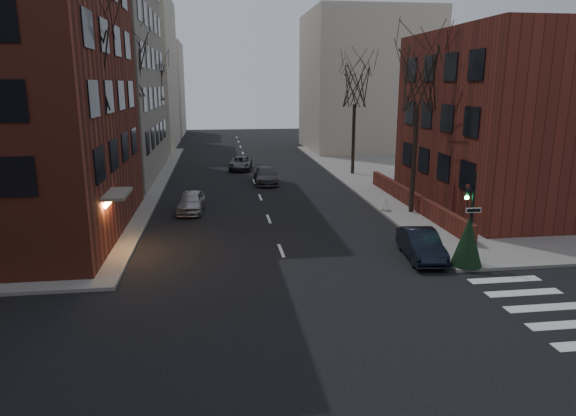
# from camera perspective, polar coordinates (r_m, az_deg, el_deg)

# --- Properties ---
(ground) EXTENTS (160.00, 160.00, 0.00)m
(ground) POSITION_cam_1_polar(r_m,az_deg,el_deg) (14.05, 5.68, -20.25)
(ground) COLOR black
(ground) RESTS_ON ground
(building_left_tan) EXTENTS (18.00, 18.00, 28.00)m
(building_left_tan) POSITION_cam_1_polar(r_m,az_deg,el_deg) (47.86, -26.59, 19.73)
(building_left_tan) COLOR gray
(building_left_tan) RESTS_ON ground
(building_right_brick) EXTENTS (12.00, 14.00, 11.00)m
(building_right_brick) POSITION_cam_1_polar(r_m,az_deg,el_deg) (36.04, 25.01, 8.71)
(building_right_brick) COLOR maroon
(building_right_brick) RESTS_ON ground
(low_wall_right) EXTENTS (0.35, 16.00, 1.00)m
(low_wall_right) POSITION_cam_1_polar(r_m,az_deg,el_deg) (33.44, 13.72, 0.89)
(low_wall_right) COLOR maroon
(low_wall_right) RESTS_ON sidewalk_far_right
(building_distant_la) EXTENTS (14.00, 16.00, 18.00)m
(building_distant_la) POSITION_cam_1_polar(r_m,az_deg,el_deg) (67.42, -18.76, 13.97)
(building_distant_la) COLOR #BDB2A0
(building_distant_la) RESTS_ON ground
(building_distant_ra) EXTENTS (14.00, 14.00, 16.00)m
(building_distant_ra) POSITION_cam_1_polar(r_m,az_deg,el_deg) (63.86, 8.67, 13.68)
(building_distant_ra) COLOR #BDB2A0
(building_distant_ra) RESTS_ON ground
(building_distant_lb) EXTENTS (10.00, 12.00, 14.00)m
(building_distant_lb) POSITION_cam_1_polar(r_m,az_deg,el_deg) (83.92, -15.13, 12.65)
(building_distant_lb) COLOR #BDB2A0
(building_distant_lb) RESTS_ON ground
(traffic_signal) EXTENTS (0.76, 0.44, 4.00)m
(traffic_signal) POSITION_cam_1_polar(r_m,az_deg,el_deg) (23.75, 19.55, -1.56)
(traffic_signal) COLOR black
(traffic_signal) RESTS_ON sidewalk_far_right
(tree_left_a) EXTENTS (4.18, 4.18, 10.26)m
(tree_left_a) POSITION_cam_1_polar(r_m,az_deg,el_deg) (26.00, -21.70, 14.17)
(tree_left_a) COLOR #2D231C
(tree_left_a) RESTS_ON sidewalk_far_left
(tree_left_b) EXTENTS (4.40, 4.40, 10.80)m
(tree_left_b) POSITION_cam_1_polar(r_m,az_deg,el_deg) (37.79, -17.44, 14.72)
(tree_left_b) COLOR #2D231C
(tree_left_b) RESTS_ON sidewalk_far_left
(tree_left_c) EXTENTS (3.96, 3.96, 9.72)m
(tree_left_c) POSITION_cam_1_polar(r_m,az_deg,el_deg) (51.65, -14.83, 13.46)
(tree_left_c) COLOR #2D231C
(tree_left_c) RESTS_ON sidewalk_far_left
(tree_right_a) EXTENTS (3.96, 3.96, 9.72)m
(tree_right_a) POSITION_cam_1_polar(r_m,az_deg,el_deg) (31.55, 14.30, 13.63)
(tree_right_a) COLOR #2D231C
(tree_right_a) RESTS_ON sidewalk_far_right
(tree_right_b) EXTENTS (3.74, 3.74, 9.18)m
(tree_right_b) POSITION_cam_1_polar(r_m,az_deg,el_deg) (44.85, 7.46, 13.25)
(tree_right_b) COLOR #2D231C
(tree_right_b) RESTS_ON sidewalk_far_right
(streetlamp_near) EXTENTS (0.36, 0.36, 6.28)m
(streetlamp_near) POSITION_cam_1_polar(r_m,az_deg,el_deg) (33.92, -16.95, 7.01)
(streetlamp_near) COLOR black
(streetlamp_near) RESTS_ON sidewalk_far_left
(streetlamp_far) EXTENTS (0.36, 0.36, 6.28)m
(streetlamp_far) POSITION_cam_1_polar(r_m,az_deg,el_deg) (53.69, -13.69, 9.46)
(streetlamp_far) COLOR black
(streetlamp_far) RESTS_ON sidewalk_far_left
(parked_sedan) EXTENTS (1.82, 4.15, 1.33)m
(parked_sedan) POSITION_cam_1_polar(r_m,az_deg,el_deg) (24.24, 14.57, -3.97)
(parked_sedan) COLOR black
(parked_sedan) RESTS_ON ground
(car_lane_silver) EXTENTS (1.86, 4.00, 1.32)m
(car_lane_silver) POSITION_cam_1_polar(r_m,az_deg,el_deg) (32.48, -10.74, 0.69)
(car_lane_silver) COLOR #A2A1A7
(car_lane_silver) RESTS_ON ground
(car_lane_gray) EXTENTS (1.84, 4.42, 1.27)m
(car_lane_gray) POSITION_cam_1_polar(r_m,az_deg,el_deg) (41.25, -2.48, 3.62)
(car_lane_gray) COLOR #434348
(car_lane_gray) RESTS_ON ground
(car_lane_far) EXTENTS (2.46, 4.48, 1.19)m
(car_lane_far) POSITION_cam_1_polar(r_m,az_deg,el_deg) (48.13, -5.29, 4.97)
(car_lane_far) COLOR #3F4044
(car_lane_far) RESTS_ON ground
(sandwich_board) EXTENTS (0.42, 0.55, 0.81)m
(sandwich_board) POSITION_cam_1_polar(r_m,az_deg,el_deg) (32.47, 10.64, 0.50)
(sandwich_board) COLOR white
(sandwich_board) RESTS_ON sidewalk_far_right
(evergreen_shrub) EXTENTS (1.46, 1.46, 2.20)m
(evergreen_shrub) POSITION_cam_1_polar(r_m,az_deg,el_deg) (23.37, 19.35, -3.46)
(evergreen_shrub) COLOR black
(evergreen_shrub) RESTS_ON sidewalk_far_right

